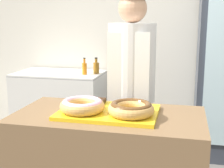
{
  "coord_description": "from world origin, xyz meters",
  "views": [
    {
      "loc": [
        0.47,
        -1.9,
        1.54
      ],
      "look_at": [
        0.0,
        0.1,
        1.12
      ],
      "focal_mm": 50.0,
      "sensor_mm": 36.0,
      "label": 1
    }
  ],
  "objects_px": {
    "brownie_back_right": "(130,103)",
    "baker_person": "(131,91)",
    "chest_freezer": "(61,106)",
    "bottle_orange": "(84,68)",
    "donut_chocolate_glaze": "(131,108)",
    "brownie_back_left": "(98,101)",
    "donut_light_glaze": "(82,105)",
    "serving_tray": "(109,112)",
    "bottle_amber": "(96,67)"
  },
  "relations": [
    {
      "from": "serving_tray",
      "to": "bottle_amber",
      "type": "relative_size",
      "value": 3.21
    },
    {
      "from": "serving_tray",
      "to": "bottle_orange",
      "type": "height_order",
      "value": "bottle_orange"
    },
    {
      "from": "donut_chocolate_glaze",
      "to": "chest_freezer",
      "type": "height_order",
      "value": "donut_chocolate_glaze"
    },
    {
      "from": "brownie_back_left",
      "to": "brownie_back_right",
      "type": "distance_m",
      "value": 0.23
    },
    {
      "from": "brownie_back_left",
      "to": "bottle_orange",
      "type": "relative_size",
      "value": 0.48
    },
    {
      "from": "donut_chocolate_glaze",
      "to": "serving_tray",
      "type": "bearing_deg",
      "value": 158.59
    },
    {
      "from": "chest_freezer",
      "to": "bottle_amber",
      "type": "relative_size",
      "value": 5.5
    },
    {
      "from": "brownie_back_right",
      "to": "baker_person",
      "type": "distance_m",
      "value": 0.49
    },
    {
      "from": "serving_tray",
      "to": "chest_freezer",
      "type": "height_order",
      "value": "serving_tray"
    },
    {
      "from": "donut_light_glaze",
      "to": "donut_chocolate_glaze",
      "type": "height_order",
      "value": "same"
    },
    {
      "from": "baker_person",
      "to": "brownie_back_left",
      "type": "bearing_deg",
      "value": -107.98
    },
    {
      "from": "bottle_orange",
      "to": "donut_chocolate_glaze",
      "type": "bearing_deg",
      "value": -63.33
    },
    {
      "from": "chest_freezer",
      "to": "serving_tray",
      "type": "bearing_deg",
      "value": -58.44
    },
    {
      "from": "serving_tray",
      "to": "bottle_orange",
      "type": "distance_m",
      "value": 1.8
    },
    {
      "from": "donut_chocolate_glaze",
      "to": "baker_person",
      "type": "distance_m",
      "value": 0.72
    },
    {
      "from": "donut_chocolate_glaze",
      "to": "chest_freezer",
      "type": "xyz_separation_m",
      "value": [
        -1.22,
        1.8,
        -0.56
      ]
    },
    {
      "from": "serving_tray",
      "to": "bottle_amber",
      "type": "bearing_deg",
      "value": 108.47
    },
    {
      "from": "donut_chocolate_glaze",
      "to": "baker_person",
      "type": "height_order",
      "value": "baker_person"
    },
    {
      "from": "donut_light_glaze",
      "to": "brownie_back_right",
      "type": "bearing_deg",
      "value": 38.55
    },
    {
      "from": "bottle_amber",
      "to": "brownie_back_right",
      "type": "bearing_deg",
      "value": -66.34
    },
    {
      "from": "donut_light_glaze",
      "to": "serving_tray",
      "type": "bearing_deg",
      "value": 21.41
    },
    {
      "from": "serving_tray",
      "to": "brownie_back_right",
      "type": "xyz_separation_m",
      "value": [
        0.11,
        0.16,
        0.03
      ]
    },
    {
      "from": "serving_tray",
      "to": "donut_chocolate_glaze",
      "type": "height_order",
      "value": "donut_chocolate_glaze"
    },
    {
      "from": "brownie_back_left",
      "to": "serving_tray",
      "type": "bearing_deg",
      "value": -53.59
    },
    {
      "from": "donut_light_glaze",
      "to": "bottle_orange",
      "type": "height_order",
      "value": "bottle_orange"
    },
    {
      "from": "brownie_back_right",
      "to": "chest_freezer",
      "type": "xyz_separation_m",
      "value": [
        -1.18,
        1.58,
        -0.53
      ]
    },
    {
      "from": "brownie_back_right",
      "to": "bottle_orange",
      "type": "bearing_deg",
      "value": 118.64
    },
    {
      "from": "brownie_back_right",
      "to": "brownie_back_left",
      "type": "bearing_deg",
      "value": 180.0
    },
    {
      "from": "donut_chocolate_glaze",
      "to": "donut_light_glaze",
      "type": "bearing_deg",
      "value": 180.0
    },
    {
      "from": "donut_chocolate_glaze",
      "to": "chest_freezer",
      "type": "relative_size",
      "value": 0.27
    },
    {
      "from": "serving_tray",
      "to": "baker_person",
      "type": "distance_m",
      "value": 0.64
    },
    {
      "from": "chest_freezer",
      "to": "donut_light_glaze",
      "type": "bearing_deg",
      "value": -63.22
    },
    {
      "from": "chest_freezer",
      "to": "bottle_orange",
      "type": "distance_m",
      "value": 0.63
    },
    {
      "from": "brownie_back_right",
      "to": "baker_person",
      "type": "relative_size",
      "value": 0.05
    },
    {
      "from": "bottle_orange",
      "to": "brownie_back_left",
      "type": "bearing_deg",
      "value": -68.54
    },
    {
      "from": "baker_person",
      "to": "chest_freezer",
      "type": "relative_size",
      "value": 1.64
    },
    {
      "from": "serving_tray",
      "to": "brownie_back_right",
      "type": "height_order",
      "value": "brownie_back_right"
    },
    {
      "from": "baker_person",
      "to": "chest_freezer",
      "type": "distance_m",
      "value": 1.63
    },
    {
      "from": "brownie_back_left",
      "to": "baker_person",
      "type": "xyz_separation_m",
      "value": [
        0.16,
        0.49,
        -0.03
      ]
    },
    {
      "from": "brownie_back_left",
      "to": "donut_light_glaze",
      "type": "bearing_deg",
      "value": -101.33
    },
    {
      "from": "bottle_orange",
      "to": "chest_freezer",
      "type": "bearing_deg",
      "value": 168.32
    },
    {
      "from": "brownie_back_left",
      "to": "donut_chocolate_glaze",
      "type": "bearing_deg",
      "value": -38.55
    },
    {
      "from": "baker_person",
      "to": "bottle_orange",
      "type": "bearing_deg",
      "value": 126.35
    },
    {
      "from": "chest_freezer",
      "to": "bottle_orange",
      "type": "height_order",
      "value": "bottle_orange"
    },
    {
      "from": "serving_tray",
      "to": "bottle_orange",
      "type": "bearing_deg",
      "value": 113.05
    },
    {
      "from": "serving_tray",
      "to": "chest_freezer",
      "type": "relative_size",
      "value": 0.58
    },
    {
      "from": "brownie_back_left",
      "to": "baker_person",
      "type": "distance_m",
      "value": 0.51
    },
    {
      "from": "brownie_back_left",
      "to": "chest_freezer",
      "type": "xyz_separation_m",
      "value": [
        -0.95,
        1.58,
        -0.53
      ]
    },
    {
      "from": "chest_freezer",
      "to": "brownie_back_right",
      "type": "bearing_deg",
      "value": -53.22
    },
    {
      "from": "donut_light_glaze",
      "to": "brownie_back_left",
      "type": "xyz_separation_m",
      "value": [
        0.04,
        0.22,
        -0.03
      ]
    }
  ]
}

